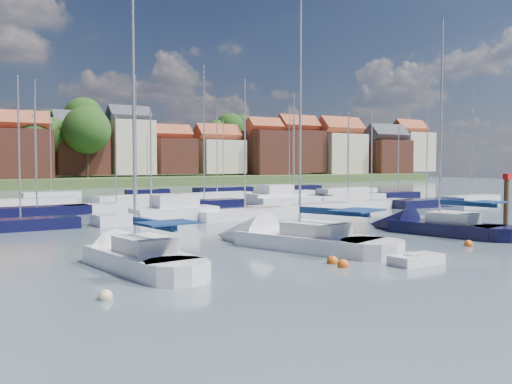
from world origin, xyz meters
TOP-DOWN VIEW (x-y plane):
  - ground at (0.00, 40.00)m, footprint 260.00×260.00m
  - sailboat_left at (-15.71, 2.95)m, footprint 3.63×10.68m
  - sailboat_centre at (-5.90, 4.01)m, footprint 6.97×13.12m
  - sailboat_navy at (6.07, 3.54)m, footprint 4.83×11.64m
  - tender at (-4.05, -4.20)m, footprint 2.75×1.31m
  - timber_piling at (12.43, 1.84)m, footprint 0.40×0.40m
  - buoy_a at (-18.80, -2.90)m, footprint 0.53×0.53m
  - buoy_b at (-7.48, -2.83)m, footprint 0.55×0.55m
  - buoy_c at (-7.26, -1.82)m, footprint 0.55×0.55m
  - buoy_d at (3.11, -1.86)m, footprint 0.51×0.51m
  - buoy_e at (5.73, 5.40)m, footprint 0.42×0.42m
  - marina_field at (1.91, 35.15)m, footprint 79.62×41.41m
  - far_shore_town at (2.23, 132.67)m, footprint 212.46×90.00m

SIDE VIEW (x-z plane):
  - ground at x=0.00m, z-range 0.00..0.00m
  - buoy_a at x=-18.80m, z-range -0.26..0.26m
  - buoy_b at x=-7.48m, z-range -0.28..0.28m
  - buoy_c at x=-7.26m, z-range -0.27..0.27m
  - buoy_d at x=3.11m, z-range -0.26..0.26m
  - buoy_e at x=5.73m, z-range -0.21..0.21m
  - tender at x=-4.05m, z-range -0.07..0.52m
  - sailboat_centre at x=-5.90m, z-range -8.25..8.94m
  - sailboat_navy at x=6.07m, z-range -7.48..8.19m
  - sailboat_left at x=-15.71m, z-range -6.79..7.51m
  - marina_field at x=1.91m, z-range -7.53..8.40m
  - timber_piling at x=12.43m, z-range -2.12..4.19m
  - far_shore_town at x=2.23m, z-range -6.53..15.74m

